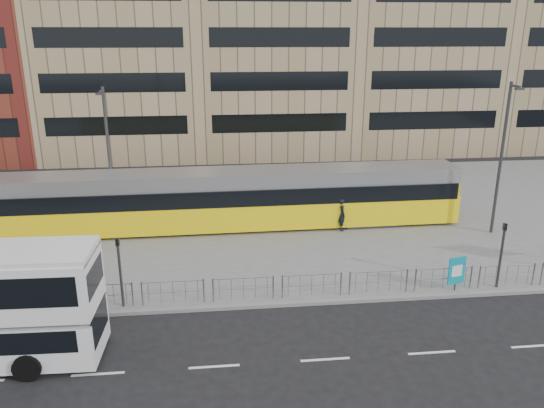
{
  "coord_description": "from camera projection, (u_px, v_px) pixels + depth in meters",
  "views": [
    {
      "loc": [
        -1.68,
        -20.14,
        11.29
      ],
      "look_at": [
        1.14,
        6.0,
        2.7
      ],
      "focal_mm": 35.0,
      "sensor_mm": 36.0,
      "label": 1
    }
  ],
  "objects": [
    {
      "name": "road_markings",
      "position": [
        298.0,
        361.0,
        19.03
      ],
      "size": [
        62.0,
        0.12,
        0.01
      ],
      "primitive_type": "cube",
      "color": "white",
      "rests_on": "ground"
    },
    {
      "name": "building_row",
      "position": [
        245.0,
        14.0,
        51.24
      ],
      "size": [
        70.4,
        18.4,
        31.2
      ],
      "color": "brown",
      "rests_on": "ground"
    },
    {
      "name": "lamp_post_east",
      "position": [
        502.0,
        154.0,
        29.36
      ],
      "size": [
        0.45,
        1.04,
        8.59
      ],
      "color": "#2D2D30",
      "rests_on": "plaza"
    },
    {
      "name": "pedestrian_barrier",
      "position": [
        305.0,
        280.0,
        23.08
      ],
      "size": [
        32.07,
        0.07,
        1.1
      ],
      "color": "gray",
      "rests_on": "plaza"
    },
    {
      "name": "pedestrian",
      "position": [
        342.0,
        214.0,
        30.88
      ],
      "size": [
        0.52,
        0.75,
        1.95
      ],
      "primitive_type": "imported",
      "rotation": [
        0.0,
        0.0,
        1.65
      ],
      "color": "black",
      "rests_on": "plaza"
    },
    {
      "name": "traffic_light_west",
      "position": [
        119.0,
        263.0,
        21.95
      ],
      "size": [
        0.18,
        0.21,
        3.1
      ],
      "rotation": [
        0.0,
        0.0,
        -0.06
      ],
      "color": "#2D2D30",
      "rests_on": "plaza"
    },
    {
      "name": "traffic_light_east",
      "position": [
        502.0,
        247.0,
        23.63
      ],
      "size": [
        0.17,
        0.21,
        3.1
      ],
      "rotation": [
        0.0,
        0.0,
        -0.05
      ],
      "color": "#2D2D30",
      "rests_on": "plaza"
    },
    {
      "name": "ground",
      "position": [
        261.0,
        308.0,
        22.71
      ],
      "size": [
        120.0,
        120.0,
        0.0
      ],
      "primitive_type": "plane",
      "color": "black",
      "rests_on": "ground"
    },
    {
      "name": "tram",
      "position": [
        211.0,
        200.0,
        31.01
      ],
      "size": [
        29.45,
        3.26,
        3.47
      ],
      "rotation": [
        0.0,
        0.0,
        0.02
      ],
      "color": "yellow",
      "rests_on": "plaza"
    },
    {
      "name": "plaza",
      "position": [
        244.0,
        215.0,
        34.03
      ],
      "size": [
        64.0,
        24.0,
        0.15
      ],
      "primitive_type": "cube",
      "color": "slate",
      "rests_on": "ground"
    },
    {
      "name": "kerb",
      "position": [
        260.0,
        306.0,
        22.73
      ],
      "size": [
        64.0,
        0.25,
        0.17
      ],
      "primitive_type": "cube",
      "color": "gray",
      "rests_on": "ground"
    },
    {
      "name": "lamp_post_west",
      "position": [
        109.0,
        152.0,
        30.68
      ],
      "size": [
        0.45,
        1.04,
        8.19
      ],
      "color": "#2D2D30",
      "rests_on": "plaza"
    },
    {
      "name": "ad_panel",
      "position": [
        457.0,
        271.0,
        23.65
      ],
      "size": [
        0.85,
        0.25,
        1.61
      ],
      "rotation": [
        0.0,
        0.0,
        0.22
      ],
      "color": "#2D2D30",
      "rests_on": "plaza"
    }
  ]
}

